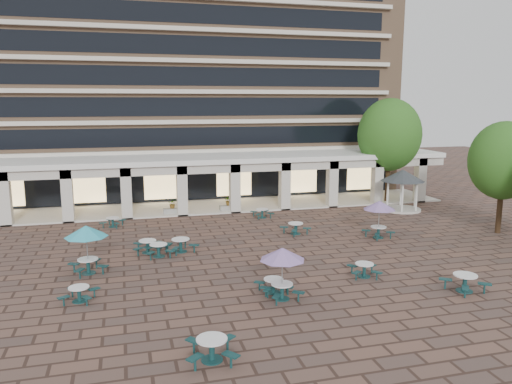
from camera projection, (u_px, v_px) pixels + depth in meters
ground at (246, 261)px, 28.07m from camera, size 120.00×120.00×0.00m
apartment_building at (185, 64)px, 50.03m from camera, size 40.00×15.50×25.20m
retail_arcade at (204, 173)px, 41.60m from camera, size 42.00×6.60×4.40m
picnic_table_0 at (79, 293)px, 22.30m from camera, size 1.81×1.81×0.69m
picnic_table_1 at (212, 347)px, 17.19m from camera, size 1.98×1.98×0.82m
picnic_table_2 at (273, 284)px, 23.33m from camera, size 1.67×1.67×0.69m
picnic_table_3 at (465, 281)px, 23.49m from camera, size 2.06×2.06×0.83m
picnic_table_4 at (86, 233)px, 25.64m from camera, size 2.21×2.21×2.55m
picnic_table_5 at (148, 245)px, 29.51m from camera, size 1.78×1.78×0.77m
picnic_table_6 at (282, 256)px, 22.27m from camera, size 2.08×2.08×2.40m
picnic_table_7 at (364, 269)px, 25.46m from camera, size 1.84×1.84×0.71m
picnic_table_8 at (159, 249)px, 28.78m from camera, size 1.81×1.81×0.76m
picnic_table_9 at (181, 244)px, 29.69m from camera, size 2.16×2.16×0.81m
picnic_table_10 at (296, 227)px, 33.72m from camera, size 2.03×2.03×0.76m
picnic_table_11 at (379, 207)px, 32.47m from camera, size 2.13×2.13×2.46m
picnic_table_12 at (113, 221)px, 35.63m from camera, size 1.88×1.88×0.69m
picnic_table_13 at (262, 212)px, 38.45m from camera, size 1.66×1.66×0.70m
gazebo at (402, 180)px, 40.76m from camera, size 3.58×3.58×3.33m
tree_east_a at (504, 161)px, 33.21m from camera, size 4.56×4.56×7.60m
tree_east_c at (389, 135)px, 43.41m from camera, size 5.50×5.50×9.16m
planter_left at (173, 208)px, 39.53m from camera, size 1.50×0.72×1.26m
planter_right at (229, 205)px, 40.67m from camera, size 1.50×0.80×1.31m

